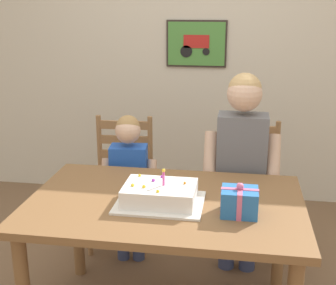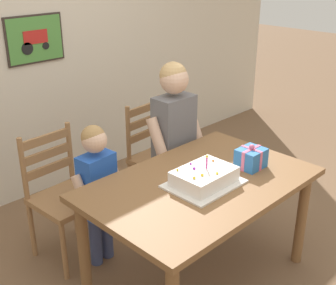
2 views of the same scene
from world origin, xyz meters
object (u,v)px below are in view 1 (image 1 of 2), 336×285
(dining_table, at_px, (165,217))
(gift_box_red_large, at_px, (239,202))
(birthday_cake, at_px, (160,195))
(child_older, at_px, (242,155))
(chair_right, at_px, (250,189))
(child_younger, at_px, (129,175))
(chair_left, at_px, (122,182))

(dining_table, bearing_deg, gift_box_red_large, -15.02)
(birthday_cake, distance_m, child_older, 0.76)
(dining_table, height_order, chair_right, chair_right)
(birthday_cake, bearing_deg, dining_table, 66.77)
(child_younger, bearing_deg, chair_right, 17.51)
(gift_box_red_large, bearing_deg, chair_right, 85.54)
(chair_right, height_order, child_older, child_older)
(dining_table, relative_size, child_younger, 1.39)
(chair_left, bearing_deg, dining_table, -61.73)
(chair_left, xyz_separation_m, chair_right, (0.91, -0.00, 0.00))
(chair_right, bearing_deg, birthday_cake, -117.73)
(gift_box_red_large, height_order, chair_right, chair_right)
(birthday_cake, xyz_separation_m, gift_box_red_large, (0.40, -0.06, 0.02))
(child_younger, bearing_deg, child_older, -0.05)
(chair_right, height_order, child_younger, child_younger)
(birthday_cake, xyz_separation_m, chair_left, (-0.44, 0.90, -0.31))
(birthday_cake, bearing_deg, chair_right, 62.27)
(dining_table, distance_m, chair_right, 0.98)
(birthday_cake, xyz_separation_m, child_older, (0.40, 0.65, 0.02))
(chair_left, distance_m, chair_right, 0.91)
(chair_left, height_order, child_younger, child_younger)
(birthday_cake, distance_m, gift_box_red_large, 0.40)
(child_younger, bearing_deg, chair_left, 115.42)
(dining_table, xyz_separation_m, child_older, (0.38, 0.60, 0.16))
(dining_table, relative_size, chair_left, 1.55)
(dining_table, height_order, gift_box_red_large, gift_box_red_large)
(chair_right, bearing_deg, chair_left, 179.99)
(child_older, xyz_separation_m, child_younger, (-0.72, 0.00, -0.18))
(chair_left, height_order, chair_right, same)
(child_younger, bearing_deg, dining_table, -60.59)
(birthday_cake, relative_size, gift_box_red_large, 2.45)
(chair_right, xyz_separation_m, child_younger, (-0.79, -0.25, 0.15))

